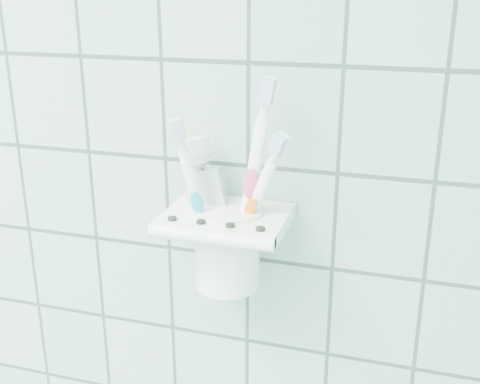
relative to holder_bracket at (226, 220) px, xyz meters
The scene contains 6 objects.
holder_bracket is the anchor object (origin of this frame).
cup 0.03m from the holder_bracket, 97.83° to the left, with size 0.08×0.08×0.09m.
toothbrush_pink 0.02m from the holder_bracket, 150.74° to the right, with size 0.04×0.02×0.18m.
toothbrush_blue 0.04m from the holder_bracket, ahead, with size 0.04×0.03×0.22m.
toothbrush_orange 0.03m from the holder_bracket, 112.89° to the left, with size 0.07×0.04×0.18m.
toothpaste_tube 0.02m from the holder_bracket, 124.43° to the left, with size 0.06×0.04×0.16m.
Camera 1 is at (0.84, 0.61, 1.55)m, focal length 45.00 mm.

